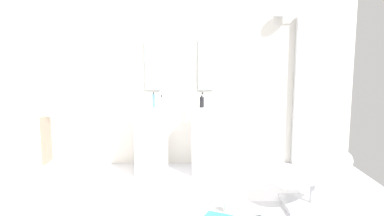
{
  "coord_description": "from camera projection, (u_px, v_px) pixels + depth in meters",
  "views": [
    {
      "loc": [
        0.07,
        -3.52,
        1.56
      ],
      "look_at": [
        0.15,
        0.55,
        0.95
      ],
      "focal_mm": 34.9,
      "sensor_mm": 36.0,
      "label": 1
    }
  ],
  "objects": [
    {
      "name": "soap_bottle_blue",
      "position": [
        154.0,
        100.0,
        4.86
      ],
      "size": [
        0.04,
        0.04,
        0.2
      ],
      "color": "#4C72B7",
      "rests_on": "pedestal_sink_left"
    },
    {
      "name": "ground_plane",
      "position": [
        178.0,
        212.0,
        3.72
      ],
      "size": [
        4.8,
        3.6,
        0.04
      ],
      "primitive_type": "cube",
      "color": "silver"
    },
    {
      "name": "rear_partition",
      "position": [
        180.0,
        71.0,
        5.15
      ],
      "size": [
        4.8,
        0.1,
        2.6
      ],
      "primitive_type": "cube",
      "color": "silver",
      "rests_on": "ground_plane"
    },
    {
      "name": "coffee_mug",
      "position": [
        227.0,
        207.0,
        3.64
      ],
      "size": [
        0.08,
        0.08,
        0.11
      ],
      "primitive_type": "cylinder",
      "color": "white",
      "rests_on": "area_rug"
    },
    {
      "name": "lounge_chair",
      "position": [
        313.0,
        175.0,
        3.72
      ],
      "size": [
        1.09,
        1.09,
        0.65
      ],
      "color": "#B7BABF",
      "rests_on": "ground_plane"
    },
    {
      "name": "pedestal_sink_right",
      "position": [
        207.0,
        140.0,
        4.84
      ],
      "size": [
        0.41,
        0.41,
        0.95
      ],
      "color": "white",
      "rests_on": "ground_plane"
    },
    {
      "name": "vanity_mirror_right",
      "position": [
        206.0,
        65.0,
        5.08
      ],
      "size": [
        0.22,
        0.03,
        0.67
      ],
      "primitive_type": "cube",
      "color": "#8C9EA8"
    },
    {
      "name": "towel_rack",
      "position": [
        44.0,
        141.0,
        3.94
      ],
      "size": [
        0.37,
        0.22,
        0.95
      ],
      "color": "#B7BABF",
      "rests_on": "ground_plane"
    },
    {
      "name": "soap_bottle_grey",
      "position": [
        202.0,
        100.0,
        4.87
      ],
      "size": [
        0.05,
        0.05,
        0.19
      ],
      "color": "#99999E",
      "rests_on": "pedestal_sink_right"
    },
    {
      "name": "shower_column",
      "position": [
        299.0,
        88.0,
        5.09
      ],
      "size": [
        0.49,
        0.24,
        2.05
      ],
      "color": "#B7BABF",
      "rests_on": "ground_plane"
    },
    {
      "name": "soap_bottle_clear",
      "position": [
        162.0,
        102.0,
        4.81
      ],
      "size": [
        0.05,
        0.05,
        0.16
      ],
      "color": "silver",
      "rests_on": "pedestal_sink_left"
    },
    {
      "name": "soap_bottle_black",
      "position": [
        202.0,
        102.0,
        4.86
      ],
      "size": [
        0.06,
        0.06,
        0.15
      ],
      "color": "black",
      "rests_on": "pedestal_sink_right"
    },
    {
      "name": "vanity_mirror_left",
      "position": [
        153.0,
        65.0,
        5.06
      ],
      "size": [
        0.22,
        0.03,
        0.67
      ],
      "primitive_type": "cube",
      "color": "#8C9EA8"
    },
    {
      "name": "pedestal_sink_left",
      "position": [
        152.0,
        141.0,
        4.82
      ],
      "size": [
        0.41,
        0.41,
        0.95
      ],
      "color": "white",
      "rests_on": "ground_plane"
    }
  ]
}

